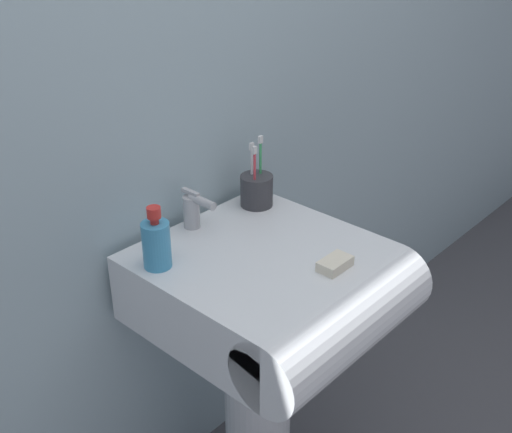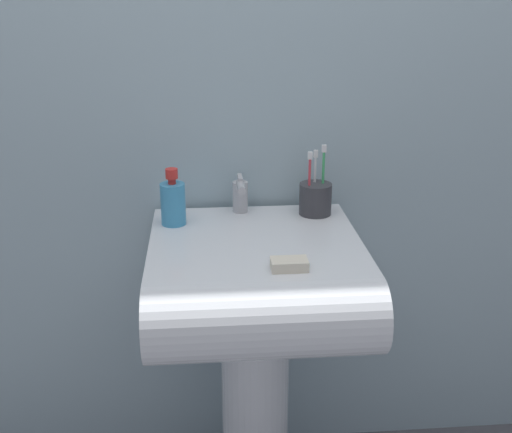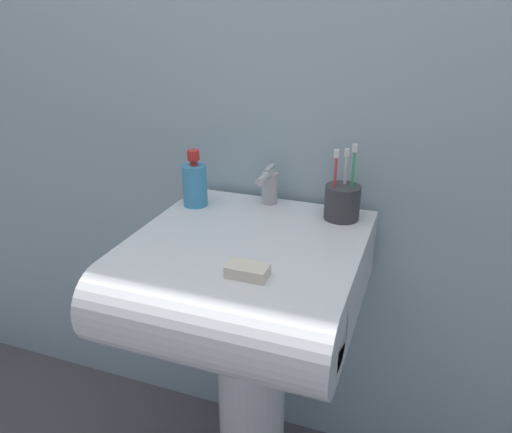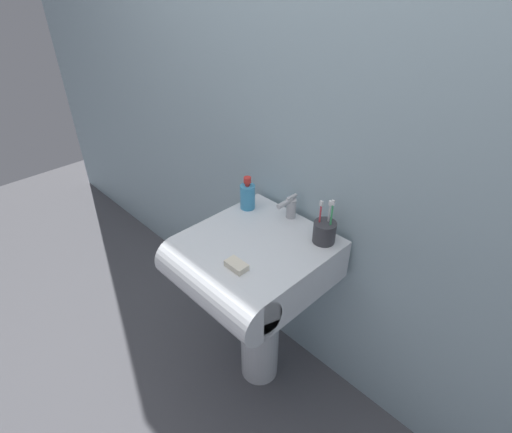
# 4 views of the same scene
# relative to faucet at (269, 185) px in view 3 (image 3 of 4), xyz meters

# --- Properties ---
(wall_back) EXTENTS (5.00, 0.05, 2.40)m
(wall_back) POSITION_rel_faucet_xyz_m (0.02, 0.09, 0.32)
(wall_back) COLOR #9EB7C1
(wall_back) RESTS_ON ground
(sink_pedestal) EXTENTS (0.18, 0.18, 0.65)m
(sink_pedestal) POSITION_rel_faucet_xyz_m (0.02, -0.20, -0.56)
(sink_pedestal) COLOR white
(sink_pedestal) RESTS_ON ground
(sink_basin) EXTENTS (0.53, 0.58, 0.18)m
(sink_basin) POSITION_rel_faucet_xyz_m (0.02, -0.26, -0.14)
(sink_basin) COLOR white
(sink_basin) RESTS_ON sink_pedestal
(faucet) EXTENTS (0.04, 0.11, 0.10)m
(faucet) POSITION_rel_faucet_xyz_m (0.00, 0.00, 0.00)
(faucet) COLOR #B7B7BC
(faucet) RESTS_ON sink_basin
(toothbrush_cup) EXTENTS (0.09, 0.09, 0.19)m
(toothbrush_cup) POSITION_rel_faucet_xyz_m (0.20, -0.03, -0.01)
(toothbrush_cup) COLOR #38383D
(toothbrush_cup) RESTS_ON sink_basin
(soap_bottle) EXTENTS (0.07, 0.07, 0.15)m
(soap_bottle) POSITION_rel_faucet_xyz_m (-0.18, -0.07, 0.01)
(soap_bottle) COLOR #3F99CC
(soap_bottle) RESTS_ON sink_basin
(bar_soap) EXTENTS (0.08, 0.05, 0.02)m
(bar_soap) POSITION_rel_faucet_xyz_m (0.09, -0.38, -0.04)
(bar_soap) COLOR silver
(bar_soap) RESTS_ON sink_basin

